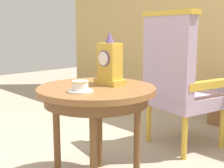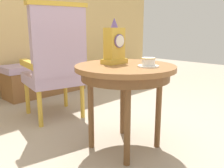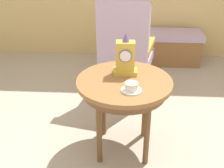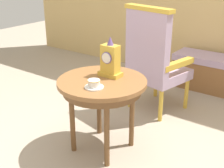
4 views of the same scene
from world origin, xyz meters
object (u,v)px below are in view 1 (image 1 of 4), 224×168
at_px(armchair, 178,79).
at_px(teacup_left, 80,87).
at_px(side_table, 96,99).
at_px(mantel_clock, 110,64).

bearing_deg(armchair, teacup_left, -86.64).
relative_size(side_table, mantel_clock, 2.19).
relative_size(side_table, teacup_left, 4.96).
height_order(side_table, armchair, armchair).
xyz_separation_m(mantel_clock, armchair, (-0.01, 0.79, -0.19)).
bearing_deg(teacup_left, mantel_clock, 100.22).
distance_m(side_table, armchair, 0.90).
bearing_deg(teacup_left, armchair, 93.36).
xyz_separation_m(side_table, mantel_clock, (0.00, 0.11, 0.21)).
bearing_deg(mantel_clock, armchair, 90.92).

